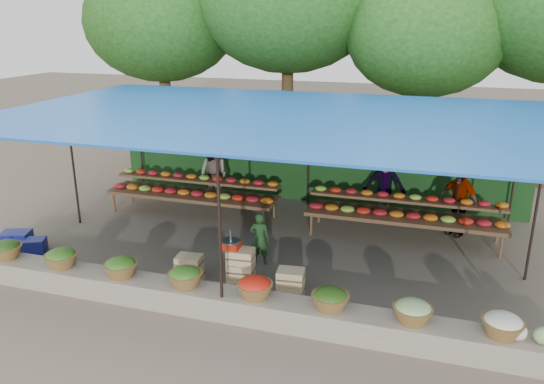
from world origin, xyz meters
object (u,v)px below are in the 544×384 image
(crate_counter, at_px, (240,273))
(vendor_seated, at_px, (260,239))
(weighing_scale, at_px, (231,244))
(blue_crate_back, at_px, (16,240))
(blue_crate_front, at_px, (33,246))

(crate_counter, relative_size, vendor_seated, 2.26)
(weighing_scale, height_order, blue_crate_back, weighing_scale)
(blue_crate_front, bearing_deg, crate_counter, -26.09)
(weighing_scale, xyz_separation_m, blue_crate_back, (-4.95, 0.31, -0.68))
(blue_crate_front, relative_size, blue_crate_back, 0.86)
(vendor_seated, bearing_deg, blue_crate_back, 0.21)
(crate_counter, relative_size, blue_crate_front, 4.83)
(weighing_scale, height_order, blue_crate_front, weighing_scale)
(vendor_seated, xyz_separation_m, blue_crate_back, (-5.11, -0.77, -0.36))
(weighing_scale, height_order, vendor_seated, weighing_scale)
(weighing_scale, xyz_separation_m, blue_crate_front, (-4.44, 0.19, -0.70))
(crate_counter, bearing_deg, weighing_scale, -180.00)
(vendor_seated, distance_m, blue_crate_front, 4.70)
(weighing_scale, xyz_separation_m, vendor_seated, (0.16, 1.09, -0.33))
(crate_counter, relative_size, blue_crate_back, 4.17)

